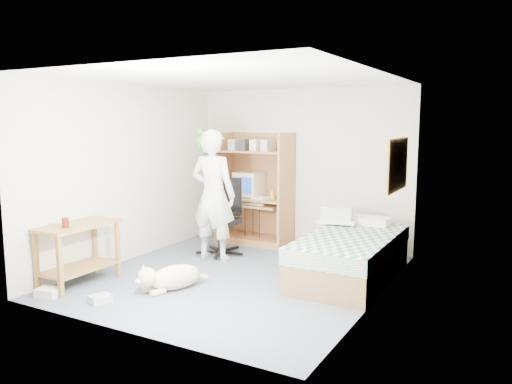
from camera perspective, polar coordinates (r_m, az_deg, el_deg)
floor at (r=6.54m, az=-2.08°, el=-9.56°), size 4.00×4.00×0.00m
wall_back at (r=8.05m, az=5.22°, el=2.83°), size 3.60×0.02×2.50m
wall_right at (r=5.58m, az=13.93°, el=0.28°), size 0.02×4.00×2.50m
wall_left at (r=7.37m, az=-14.24°, el=2.12°), size 0.02×4.00×2.50m
ceiling at (r=6.26m, az=-2.20°, el=12.81°), size 3.60×4.00×0.02m
computer_hutch at (r=8.18m, az=-0.06°, el=-0.09°), size 1.20×0.63×1.80m
bed at (r=6.49m, az=10.76°, el=-7.21°), size 1.02×2.02×0.66m
side_desk at (r=6.49m, az=-19.65°, el=-5.67°), size 0.50×1.00×0.75m
corkboard at (r=6.43m, az=15.84°, el=3.02°), size 0.04×0.94×0.66m
office_chair at (r=7.54m, az=-3.89°, el=-4.04°), size 0.63×0.63×1.13m
person at (r=7.16m, az=-4.92°, el=-0.36°), size 0.71×0.49×1.87m
parrot at (r=7.21m, az=-6.26°, el=5.89°), size 0.14×0.24×0.38m
dog at (r=6.07m, az=-9.69°, el=-9.56°), size 0.55×0.90×0.36m
printer_cart at (r=7.13m, az=9.23°, el=-4.72°), size 0.60×0.52×0.63m
printer at (r=7.07m, az=9.29°, el=-2.33°), size 0.48×0.40×0.18m
crt_monitor at (r=8.22m, az=-0.77°, el=0.96°), size 0.41×0.44×0.39m
keyboard at (r=8.05m, az=-0.42°, el=-1.31°), size 0.47×0.21×0.03m
pencil_cup at (r=7.93m, az=1.90°, el=-0.35°), size 0.08×0.08×0.12m
drink_glass at (r=6.25m, az=-20.96°, el=-3.29°), size 0.08×0.08×0.12m
floor_box_a at (r=6.27m, az=-22.61°, el=-10.54°), size 0.29×0.26×0.10m
floor_box_b at (r=5.89m, az=-17.38°, el=-11.57°), size 0.25×0.27×0.08m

